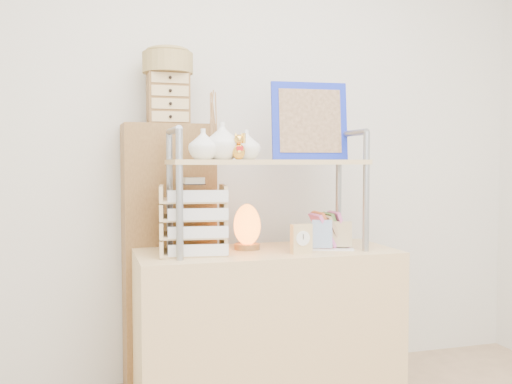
{
  "coord_description": "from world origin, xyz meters",
  "views": [
    {
      "loc": [
        -0.8,
        -1.31,
        1.16
      ],
      "look_at": [
        -0.05,
        1.2,
        1.02
      ],
      "focal_mm": 40.0,
      "sensor_mm": 36.0,
      "label": 1
    }
  ],
  "objects_px": {
    "cabinet": "(169,258)",
    "salt_lamp": "(247,226)",
    "desk": "(267,330)",
    "letter_tray": "(194,223)"
  },
  "relations": [
    {
      "from": "cabinet",
      "to": "salt_lamp",
      "type": "bearing_deg",
      "value": -45.17
    },
    {
      "from": "salt_lamp",
      "to": "cabinet",
      "type": "bearing_deg",
      "value": 136.38
    },
    {
      "from": "desk",
      "to": "cabinet",
      "type": "relative_size",
      "value": 0.89
    },
    {
      "from": "desk",
      "to": "letter_tray",
      "type": "relative_size",
      "value": 3.5
    },
    {
      "from": "letter_tray",
      "to": "salt_lamp",
      "type": "bearing_deg",
      "value": 12.75
    },
    {
      "from": "salt_lamp",
      "to": "desk",
      "type": "bearing_deg",
      "value": -36.3
    },
    {
      "from": "desk",
      "to": "letter_tray",
      "type": "height_order",
      "value": "letter_tray"
    },
    {
      "from": "desk",
      "to": "salt_lamp",
      "type": "relative_size",
      "value": 5.61
    },
    {
      "from": "salt_lamp",
      "to": "letter_tray",
      "type": "bearing_deg",
      "value": -167.25
    },
    {
      "from": "desk",
      "to": "salt_lamp",
      "type": "height_order",
      "value": "salt_lamp"
    }
  ]
}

